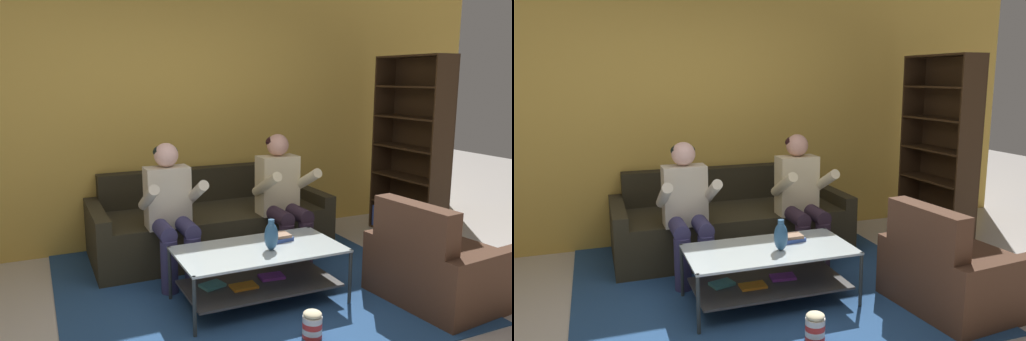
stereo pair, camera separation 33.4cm
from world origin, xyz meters
TOP-DOWN VIEW (x-y plane):
  - back_partition at (0.00, 2.46)m, footprint 8.40×0.12m
  - couch at (0.48, 1.92)m, footprint 2.33×0.99m
  - person_seated_left at (-0.06, 1.35)m, footprint 0.50×0.58m
  - person_seated_right at (1.02, 1.35)m, footprint 0.50×0.58m
  - coffee_table at (0.43, 0.63)m, footprint 1.29×0.67m
  - area_rug at (0.46, 1.16)m, footprint 3.00×3.25m
  - vase at (0.51, 0.56)m, footprint 0.11×0.11m
  - book_stack at (0.67, 0.74)m, footprint 0.21×0.17m
  - bookshelf at (2.71, 1.55)m, footprint 0.35×0.92m
  - armchair at (1.75, 0.08)m, footprint 0.93×1.00m
  - popcorn_tub at (0.53, -0.03)m, footprint 0.14×0.14m

SIDE VIEW (x-z plane):
  - area_rug at x=0.46m, z-range 0.00..0.01m
  - popcorn_tub at x=0.53m, z-range 0.00..0.20m
  - armchair at x=1.75m, z-range -0.15..0.68m
  - couch at x=0.48m, z-range -0.13..0.68m
  - coffee_table at x=0.43m, z-range 0.07..0.52m
  - book_stack at x=0.67m, z-range 0.44..0.50m
  - vase at x=0.51m, z-range 0.44..0.68m
  - person_seated_left at x=-0.06m, z-range 0.06..1.26m
  - person_seated_right at x=1.02m, z-range 0.06..1.28m
  - bookshelf at x=2.71m, z-range -0.13..1.86m
  - back_partition at x=0.00m, z-range 0.00..2.90m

